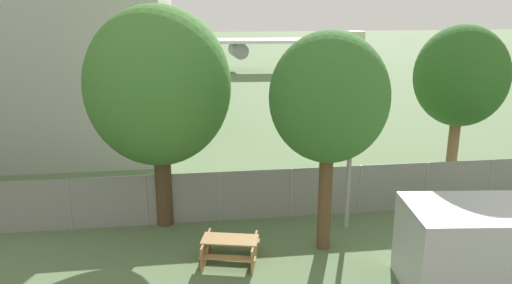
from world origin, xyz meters
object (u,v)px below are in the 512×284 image
Objects in this scene: tree_behind_benches at (329,99)px; tree_near_hangar at (158,87)px; airplane at (170,38)px; picnic_bench_near_cabin at (230,248)px; tree_far_right at (461,77)px; portable_cabin at (493,249)px.

tree_near_hangar is at bearing 154.10° from tree_behind_benches.
airplane is at bearing 91.14° from tree_near_hangar.
airplane reaches higher than picnic_bench_near_cabin.
airplane is 37.12m from tree_far_right.
tree_far_right reaches higher than portable_cabin.
portable_cabin is at bearing 8.52° from airplane.
tree_near_hangar is 5.58m from tree_behind_benches.
portable_cabin is at bearing -19.13° from picnic_bench_near_cabin.
tree_behind_benches is at bearing -149.37° from tree_far_right.
tree_behind_benches reaches higher than tree_far_right.
tree_far_right is (9.15, 4.16, 4.29)m from picnic_bench_near_cabin.
portable_cabin is at bearing -36.94° from tree_behind_benches.
picnic_bench_near_cabin is 0.26× the size of tree_near_hangar.
tree_far_right is at bearing 24.44° from picnic_bench_near_cabin.
picnic_bench_near_cabin is 0.29× the size of tree_behind_benches.
tree_near_hangar is at bearing -3.28° from airplane.
portable_cabin is 10.96m from tree_near_hangar.
tree_behind_benches is (3.00, 0.51, 4.32)m from picnic_bench_near_cabin.
airplane is at bearing 109.16° from portable_cabin.
tree_near_hangar reaches higher than portable_cabin.
tree_far_right is at bearing 6.16° from tree_near_hangar.
tree_far_right is (11.89, -35.15, 0.96)m from airplane.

